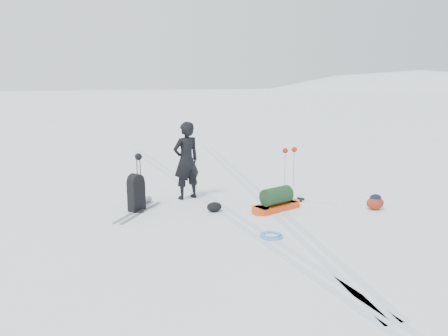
{
  "coord_description": "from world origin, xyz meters",
  "views": [
    {
      "loc": [
        -3.14,
        -8.71,
        2.91
      ],
      "look_at": [
        0.03,
        0.21,
        0.95
      ],
      "focal_mm": 35.0,
      "sensor_mm": 36.0,
      "label": 1
    }
  ],
  "objects_px": {
    "skier": "(186,161)",
    "ski_poles_black": "(139,164)",
    "expedition_rucksack": "(137,193)",
    "pulk_sled": "(276,201)"
  },
  "relations": [
    {
      "from": "expedition_rucksack",
      "to": "ski_poles_black",
      "type": "xyz_separation_m",
      "value": [
        0.06,
        0.04,
        0.66
      ]
    },
    {
      "from": "skier",
      "to": "ski_poles_black",
      "type": "relative_size",
      "value": 1.47
    },
    {
      "from": "pulk_sled",
      "to": "skier",
      "type": "bearing_deg",
      "value": 117.89
    },
    {
      "from": "pulk_sled",
      "to": "ski_poles_black",
      "type": "height_order",
      "value": "ski_poles_black"
    },
    {
      "from": "skier",
      "to": "ski_poles_black",
      "type": "distance_m",
      "value": 1.34
    },
    {
      "from": "skier",
      "to": "expedition_rucksack",
      "type": "distance_m",
      "value": 1.52
    },
    {
      "from": "pulk_sled",
      "to": "expedition_rucksack",
      "type": "xyz_separation_m",
      "value": [
        -2.94,
        1.02,
        0.19
      ]
    },
    {
      "from": "pulk_sled",
      "to": "expedition_rucksack",
      "type": "bearing_deg",
      "value": 142.7
    },
    {
      "from": "expedition_rucksack",
      "to": "ski_poles_black",
      "type": "bearing_deg",
      "value": -2.25
    },
    {
      "from": "ski_poles_black",
      "to": "pulk_sled",
      "type": "bearing_deg",
      "value": -36.72
    }
  ]
}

